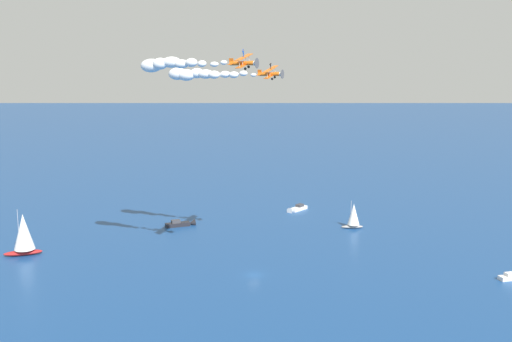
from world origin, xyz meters
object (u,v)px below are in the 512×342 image
sailboat_near_centre (24,234)px  motorboat_inshore (297,209)px  motorboat_trailing (182,224)px  sailboat_far_port (353,216)px  biplane_wingman (244,63)px  wingwalker_wingman (243,53)px  biplane_lead (271,74)px  wingwalker_lead (270,65)px

sailboat_near_centre → motorboat_inshore: (-60.95, 73.50, -5.26)m
motorboat_inshore → motorboat_trailing: bearing=-55.3°
motorboat_inshore → sailboat_far_port: bearing=41.2°
motorboat_inshore → biplane_wingman: 95.50m
sailboat_near_centre → motorboat_trailing: sailboat_near_centre is taller
wingwalker_wingman → biplane_lead: bearing=166.8°
sailboat_far_port → sailboat_near_centre: bearing=-67.3°
sailboat_far_port → biplane_lead: 64.66m
sailboat_near_centre → sailboat_far_port: sailboat_near_centre is taller
sailboat_near_centre → motorboat_trailing: bearing=134.1°
sailboat_far_port → motorboat_trailing: 56.85m
motorboat_trailing → biplane_wingman: 79.94m
sailboat_near_centre → motorboat_inshore: sailboat_near_centre is taller
biplane_lead → wingwalker_lead: (0.48, -0.14, 2.09)m
sailboat_far_port → motorboat_inshore: 29.68m
sailboat_far_port → motorboat_inshore: size_ratio=0.97×
sailboat_far_port → motorboat_trailing: (3.56, -56.63, -3.42)m
wingwalker_lead → wingwalker_wingman: 19.54m
biplane_lead → wingwalker_lead: wingwalker_lead is taller
sailboat_far_port → biplane_wingman: biplane_wingman is taller
biplane_wingman → sailboat_far_port: bearing=153.8°
sailboat_near_centre → motorboat_inshore: 95.63m
motorboat_trailing → biplane_lead: size_ratio=1.34×
biplane_wingman → motorboat_inshore: bearing=173.6°
motorboat_trailing → sailboat_far_port: bearing=93.6°
biplane_wingman → biplane_lead: bearing=166.9°
biplane_lead → wingwalker_wingman: 20.40m
biplane_wingman → sailboat_near_centre: bearing=-106.3°
biplane_lead → wingwalker_wingman: size_ratio=4.17×
motorboat_inshore → biplane_lead: biplane_lead is taller
wingwalker_wingman → sailboat_far_port: bearing=153.8°
motorboat_inshore → biplane_lead: 78.51m
motorboat_inshore → wingwalker_wingman: 97.09m
biplane_lead → wingwalker_lead: bearing=-16.5°
sailboat_near_centre → wingwalker_wingman: wingwalker_wingman is taller
sailboat_near_centre → wingwalker_wingman: size_ratio=7.39×
motorboat_trailing → biplane_lead: biplane_lead is taller
sailboat_near_centre → biplane_lead: biplane_lead is taller
motorboat_trailing → biplane_wingman: bearing=27.6°
motorboat_inshore → biplane_lead: size_ratio=1.27×
sailboat_near_centre → sailboat_far_port: size_ratio=1.43×
motorboat_trailing → biplane_lead: (35.19, 32.62, 49.28)m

